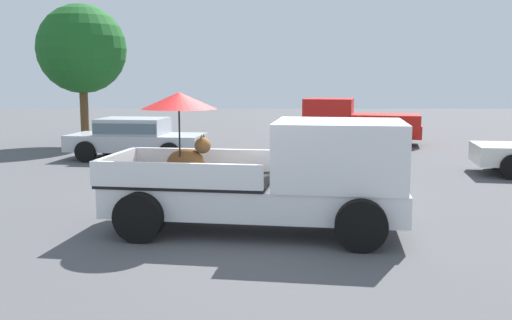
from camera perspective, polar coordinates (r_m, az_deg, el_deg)
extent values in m
plane|color=#4C4C4F|center=(9.88, 0.00, -7.02)|extent=(80.00, 80.00, 0.00)
cylinder|color=black|center=(10.65, 10.16, -3.82)|extent=(0.83, 0.39, 0.80)
cylinder|color=black|center=(8.74, 10.53, -6.47)|extent=(0.83, 0.39, 0.80)
cylinder|color=black|center=(11.10, -8.24, -3.29)|extent=(0.83, 0.39, 0.80)
cylinder|color=black|center=(9.28, -11.71, -5.64)|extent=(0.83, 0.39, 0.80)
cube|color=white|center=(9.75, 0.00, -3.78)|extent=(5.20, 2.49, 0.50)
cube|color=white|center=(9.51, 8.37, 0.66)|extent=(2.34, 2.14, 1.08)
cube|color=#4C606B|center=(9.54, 14.41, 1.72)|extent=(0.30, 1.71, 0.64)
cube|color=black|center=(9.92, -6.59, -1.97)|extent=(3.03, 2.22, 0.06)
cube|color=white|center=(10.77, -5.35, 0.08)|extent=(2.79, 0.49, 0.40)
cube|color=white|center=(9.01, -8.12, -1.55)|extent=(2.79, 0.49, 0.40)
cube|color=white|center=(10.32, -13.87, -0.48)|extent=(0.36, 1.84, 0.40)
ellipsoid|color=brown|center=(9.84, -7.05, -0.36)|extent=(0.72, 0.41, 0.52)
sphere|color=brown|center=(9.72, -5.38, 1.47)|extent=(0.32, 0.32, 0.28)
cone|color=brown|center=(9.79, -5.28, 2.34)|extent=(0.10, 0.10, 0.12)
cone|color=brown|center=(9.63, -5.51, 2.24)|extent=(0.10, 0.10, 0.12)
cylinder|color=black|center=(9.70, -7.69, 1.67)|extent=(0.03, 0.03, 1.25)
cone|color=red|center=(9.64, -7.77, 5.95)|extent=(1.44, 1.44, 0.28)
cylinder|color=black|center=(22.22, 6.01, 2.43)|extent=(0.80, 0.42, 0.76)
cylinder|color=black|center=(24.10, 6.55, 2.87)|extent=(0.80, 0.42, 0.76)
cylinder|color=black|center=(22.08, 14.29, 2.18)|extent=(0.80, 0.42, 0.76)
cylinder|color=black|center=(23.97, 14.19, 2.64)|extent=(0.80, 0.42, 0.76)
cube|color=red|center=(23.02, 10.27, 2.97)|extent=(5.08, 2.80, 0.50)
cube|color=red|center=(23.05, 7.32, 4.91)|extent=(2.24, 2.17, 1.00)
cube|color=red|center=(22.96, 12.79, 4.01)|extent=(3.03, 2.34, 0.40)
cylinder|color=black|center=(19.23, -7.22, 1.37)|extent=(0.68, 0.31, 0.66)
cylinder|color=black|center=(17.55, -8.71, 0.69)|extent=(0.68, 0.31, 0.66)
cylinder|color=black|center=(20.10, -14.68, 1.46)|extent=(0.68, 0.31, 0.66)
cylinder|color=black|center=(18.50, -16.75, 0.81)|extent=(0.68, 0.31, 0.66)
cube|color=#ADB2B7|center=(18.77, -11.91, 1.77)|extent=(4.49, 2.31, 0.52)
cube|color=#ADB2B7|center=(18.76, -12.25, 3.29)|extent=(2.29, 1.86, 0.56)
cube|color=#4C606B|center=(18.76, -12.25, 3.29)|extent=(2.24, 1.93, 0.32)
cylinder|color=black|center=(17.77, 23.10, 0.21)|extent=(0.69, 0.33, 0.66)
cylinder|color=brown|center=(23.25, -16.87, 4.57)|extent=(0.32, 0.32, 2.54)
sphere|color=#19561E|center=(23.24, -17.13, 10.64)|extent=(3.41, 3.41, 3.41)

